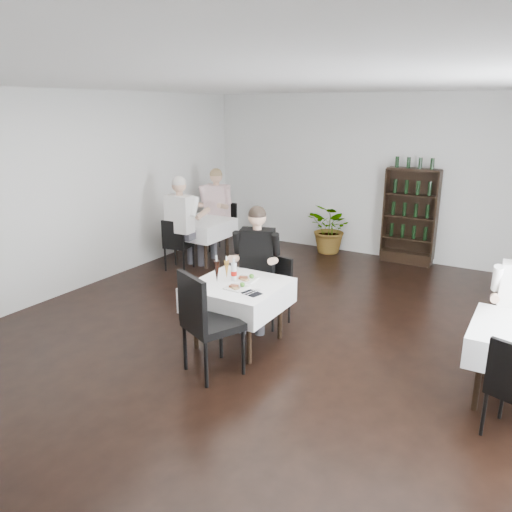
{
  "coord_description": "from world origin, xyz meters",
  "views": [
    {
      "loc": [
        2.66,
        -4.62,
        2.76
      ],
      "look_at": [
        -0.18,
        0.2,
        1.07
      ],
      "focal_mm": 35.0,
      "sensor_mm": 36.0,
      "label": 1
    }
  ],
  "objects": [
    {
      "name": "pilsner_dark",
      "position": [
        -0.53,
        -0.1,
        0.9
      ],
      "size": [
        0.08,
        0.08,
        0.33
      ],
      "color": "black",
      "rests_on": "main_table"
    },
    {
      "name": "diner_left_near",
      "position": [
        -2.63,
        1.92,
        0.96
      ],
      "size": [
        0.62,
        0.62,
        1.65
      ],
      "color": "#424149",
      "rests_on": "ground"
    },
    {
      "name": "diner_main",
      "position": [
        -0.41,
        0.59,
        0.91
      ],
      "size": [
        0.67,
        0.72,
        1.57
      ],
      "color": "#424149",
      "rests_on": "ground"
    },
    {
      "name": "plate_far",
      "position": [
        -0.28,
        0.14,
        0.79
      ],
      "size": [
        0.26,
        0.26,
        0.08
      ],
      "color": "white",
      "rests_on": "main_table"
    },
    {
      "name": "napkin_cutlery",
      "position": [
        0.01,
        -0.21,
        0.78
      ],
      "size": [
        0.23,
        0.21,
        0.02
      ],
      "color": "black",
      "rests_on": "main_table"
    },
    {
      "name": "room_shell",
      "position": [
        0.0,
        0.0,
        1.5
      ],
      "size": [
        9.0,
        9.0,
        9.0
      ],
      "color": "black",
      "rests_on": "ground"
    },
    {
      "name": "left_table",
      "position": [
        -2.7,
        2.5,
        0.62
      ],
      "size": [
        0.98,
        0.98,
        0.77
      ],
      "color": "black",
      "rests_on": "ground"
    },
    {
      "name": "wine_shelf",
      "position": [
        0.6,
        4.31,
        0.85
      ],
      "size": [
        0.9,
        0.28,
        1.75
      ],
      "color": "black",
      "rests_on": "ground"
    },
    {
      "name": "coke_bottle",
      "position": [
        -0.39,
        0.04,
        0.88
      ],
      "size": [
        0.07,
        0.07,
        0.28
      ],
      "color": "silver",
      "rests_on": "main_table"
    },
    {
      "name": "pilsner_lager",
      "position": [
        -0.51,
        0.08,
        0.88
      ],
      "size": [
        0.06,
        0.06,
        0.28
      ],
      "color": "#B67F2E",
      "rests_on": "main_table"
    },
    {
      "name": "diner_left_far",
      "position": [
        -2.75,
        3.02,
        0.95
      ],
      "size": [
        0.66,
        0.69,
        1.64
      ],
      "color": "#424149",
      "rests_on": "ground"
    },
    {
      "name": "left_chair_far",
      "position": [
        -2.74,
        3.32,
        0.54
      ],
      "size": [
        0.45,
        0.45,
        0.94
      ],
      "color": "black",
      "rests_on": "ground"
    },
    {
      "name": "left_chair_near",
      "position": [
        -2.72,
        1.82,
        0.52
      ],
      "size": [
        0.48,
        0.49,
        0.91
      ],
      "color": "black",
      "rests_on": "ground"
    },
    {
      "name": "potted_tree",
      "position": [
        -0.84,
        4.2,
        0.49
      ],
      "size": [
        1.11,
        1.05,
        0.97
      ],
      "primitive_type": "imported",
      "rotation": [
        0.0,
        0.0,
        -0.42
      ],
      "color": "#1E551D",
      "rests_on": "ground"
    },
    {
      "name": "plate_near",
      "position": [
        -0.22,
        -0.16,
        0.79
      ],
      "size": [
        0.24,
        0.24,
        0.07
      ],
      "color": "white",
      "rests_on": "main_table"
    },
    {
      "name": "main_chair_far",
      "position": [
        -0.23,
        0.76,
        0.51
      ],
      "size": [
        0.47,
        0.47,
        0.88
      ],
      "color": "black",
      "rests_on": "ground"
    },
    {
      "name": "main_table",
      "position": [
        -0.3,
        0.0,
        0.62
      ],
      "size": [
        1.03,
        1.03,
        0.77
      ],
      "color": "black",
      "rests_on": "ground"
    },
    {
      "name": "main_chair_near",
      "position": [
        -0.2,
        -0.8,
        0.65
      ],
      "size": [
        0.69,
        0.69,
        1.14
      ],
      "color": "black",
      "rests_on": "ground"
    }
  ]
}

